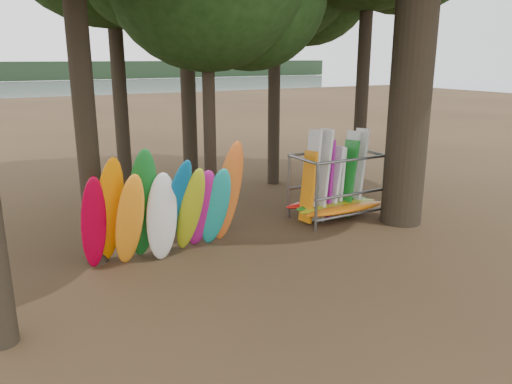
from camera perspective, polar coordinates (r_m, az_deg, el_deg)
ground at (r=13.40m, az=5.49°, el=-6.93°), size 120.00×120.00×0.00m
lake at (r=70.72m, az=-23.55°, el=9.91°), size 160.00×160.00×0.00m
far_shore at (r=120.43m, az=-26.28°, el=12.26°), size 160.00×4.00×4.00m
kayak_row at (r=12.67m, az=-9.89°, el=-2.02°), size 4.18×2.02×3.19m
storage_rack at (r=16.13m, az=9.10°, el=0.48°), size 3.10×1.55×2.91m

